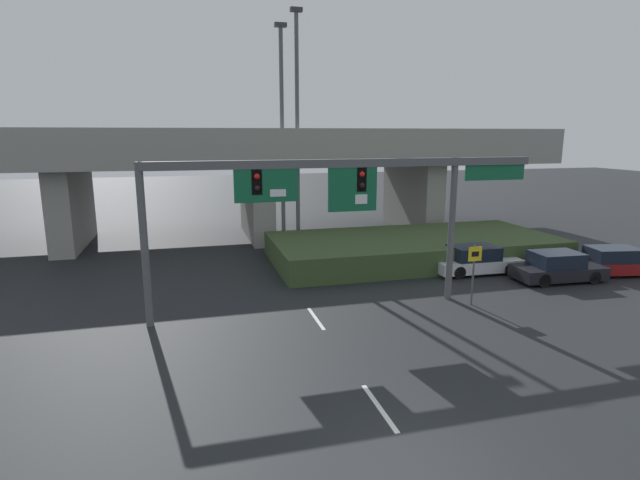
# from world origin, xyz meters

# --- Properties ---
(ground_plane) EXTENTS (160.00, 160.00, 0.00)m
(ground_plane) POSITION_xyz_m (0.00, 0.00, 0.00)
(ground_plane) COLOR black
(lane_markings) EXTENTS (0.14, 35.62, 0.01)m
(lane_markings) POSITION_xyz_m (0.00, 12.48, 0.00)
(lane_markings) COLOR silver
(lane_markings) RESTS_ON ground
(signal_gantry) EXTENTS (15.85, 0.44, 6.06)m
(signal_gantry) POSITION_xyz_m (1.10, 10.03, 4.91)
(signal_gantry) COLOR #515456
(signal_gantry) RESTS_ON ground
(speed_limit_sign) EXTENTS (0.60, 0.11, 2.55)m
(speed_limit_sign) POSITION_xyz_m (6.70, 9.02, 1.66)
(speed_limit_sign) COLOR #4C4C4C
(speed_limit_sign) RESTS_ON ground
(highway_light_pole_near) EXTENTS (0.70, 0.36, 13.27)m
(highway_light_pole_near) POSITION_xyz_m (1.14, 21.63, 7.01)
(highway_light_pole_near) COLOR #515456
(highway_light_pole_near) RESTS_ON ground
(highway_light_pole_far) EXTENTS (0.70, 0.36, 14.12)m
(highway_light_pole_far) POSITION_xyz_m (2.05, 21.55, 7.44)
(highway_light_pole_far) COLOR #515456
(highway_light_pole_far) RESTS_ON ground
(overpass_bridge) EXTENTS (41.12, 9.62, 7.34)m
(overpass_bridge) POSITION_xyz_m (0.00, 25.52, 5.05)
(overpass_bridge) COLOR gray
(overpass_bridge) RESTS_ON ground
(grass_embankment) EXTENTS (15.91, 7.29, 1.32)m
(grass_embankment) POSITION_xyz_m (7.70, 16.82, 0.66)
(grass_embankment) COLOR #384C28
(grass_embankment) RESTS_ON ground
(parked_sedan_near_right) EXTENTS (4.53, 1.97, 1.42)m
(parked_sedan_near_right) POSITION_xyz_m (9.53, 13.36, 0.66)
(parked_sedan_near_right) COLOR silver
(parked_sedan_near_right) RESTS_ON ground
(parked_sedan_mid_right) EXTENTS (4.40, 2.09, 1.44)m
(parked_sedan_mid_right) POSITION_xyz_m (12.59, 11.05, 0.66)
(parked_sedan_mid_right) COLOR black
(parked_sedan_mid_right) RESTS_ON ground
(parked_sedan_far_right) EXTENTS (4.85, 2.58, 1.40)m
(parked_sedan_far_right) POSITION_xyz_m (16.24, 11.28, 0.65)
(parked_sedan_far_right) COLOR maroon
(parked_sedan_far_right) RESTS_ON ground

